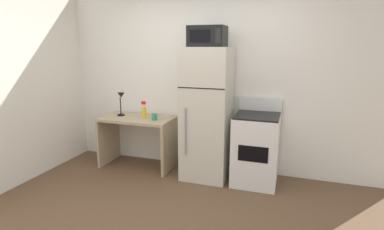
{
  "coord_description": "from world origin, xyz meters",
  "views": [
    {
      "loc": [
        1.16,
        -2.51,
        1.78
      ],
      "look_at": [
        -0.05,
        1.1,
        0.91
      ],
      "focal_mm": 28.42,
      "sensor_mm": 36.0,
      "label": 1
    }
  ],
  "objects": [
    {
      "name": "oven_range",
      "position": [
        0.75,
        1.33,
        0.47
      ],
      "size": [
        0.57,
        0.61,
        1.1
      ],
      "color": "white",
      "rests_on": "ground"
    },
    {
      "name": "desk",
      "position": [
        -0.99,
        1.35,
        0.52
      ],
      "size": [
        1.07,
        0.57,
        0.75
      ],
      "color": "tan",
      "rests_on": "ground"
    },
    {
      "name": "coffee_mug",
      "position": [
        -0.68,
        1.29,
        0.8
      ],
      "size": [
        0.08,
        0.08,
        0.09
      ],
      "primitive_type": "cylinder",
      "color": "#338C66",
      "rests_on": "desk"
    },
    {
      "name": "refrigerator",
      "position": [
        0.09,
        1.32,
        0.88
      ],
      "size": [
        0.61,
        0.64,
        1.77
      ],
      "color": "beige",
      "rests_on": "ground"
    },
    {
      "name": "wall_back_white",
      "position": [
        0.0,
        1.7,
        1.3
      ],
      "size": [
        5.0,
        0.1,
        2.6
      ],
      "primitive_type": "cube",
      "color": "white",
      "rests_on": "ground"
    },
    {
      "name": "spray_bottle",
      "position": [
        -0.87,
        1.35,
        0.85
      ],
      "size": [
        0.06,
        0.06,
        0.25
      ],
      "color": "yellow",
      "rests_on": "desk"
    },
    {
      "name": "desk_lamp",
      "position": [
        -1.26,
        1.37,
        0.99
      ],
      "size": [
        0.14,
        0.12,
        0.35
      ],
      "color": "black",
      "rests_on": "desk"
    },
    {
      "name": "microwave",
      "position": [
        0.09,
        1.3,
        1.9
      ],
      "size": [
        0.46,
        0.35,
        0.26
      ],
      "color": "black",
      "rests_on": "refrigerator"
    },
    {
      "name": "ground_plane",
      "position": [
        0.0,
        0.0,
        0.0
      ],
      "size": [
        12.0,
        12.0,
        0.0
      ],
      "primitive_type": "plane",
      "color": "brown"
    }
  ]
}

